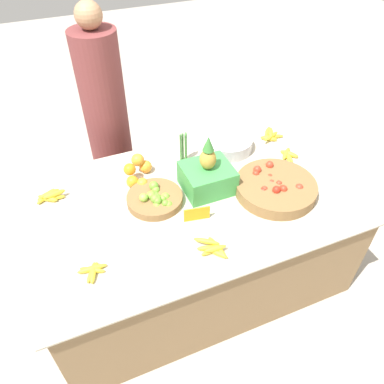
{
  "coord_description": "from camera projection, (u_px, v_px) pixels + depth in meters",
  "views": [
    {
      "loc": [
        -0.61,
        -1.48,
        2.19
      ],
      "look_at": [
        0.0,
        0.0,
        0.73
      ],
      "focal_mm": 35.0,
      "sensor_mm": 36.0,
      "label": 1
    }
  ],
  "objects": [
    {
      "name": "veg_bundle",
      "position": [
        184.0,
        147.0,
        2.41
      ],
      "size": [
        0.05,
        0.04,
        0.2
      ],
      "color": "#4C8E42",
      "rests_on": "market_table"
    },
    {
      "name": "banana_bunch_middle_right",
      "position": [
        50.0,
        196.0,
        2.18
      ],
      "size": [
        0.18,
        0.14,
        0.06
      ],
      "color": "yellow",
      "rests_on": "market_table"
    },
    {
      "name": "metal_bowl",
      "position": [
        228.0,
        143.0,
        2.54
      ],
      "size": [
        0.33,
        0.33,
        0.09
      ],
      "color": "silver",
      "rests_on": "market_table"
    },
    {
      "name": "orange_pile",
      "position": [
        138.0,
        171.0,
        2.29
      ],
      "size": [
        0.19,
        0.23,
        0.14
      ],
      "color": "orange",
      "rests_on": "market_table"
    },
    {
      "name": "ground_plane",
      "position": [
        192.0,
        268.0,
        2.66
      ],
      "size": [
        12.0,
        12.0,
        0.0
      ],
      "primitive_type": "plane",
      "color": "#ADA599"
    },
    {
      "name": "produce_crate",
      "position": [
        207.0,
        176.0,
        2.2
      ],
      "size": [
        0.29,
        0.26,
        0.37
      ],
      "color": "green",
      "rests_on": "market_table"
    },
    {
      "name": "banana_bunch_front_center",
      "position": [
        270.0,
        135.0,
        2.65
      ],
      "size": [
        0.18,
        0.18,
        0.06
      ],
      "color": "yellow",
      "rests_on": "market_table"
    },
    {
      "name": "price_sign",
      "position": [
        197.0,
        214.0,
        2.04
      ],
      "size": [
        0.14,
        0.03,
        0.09
      ],
      "rotation": [
        0.0,
        0.0,
        -0.17
      ],
      "color": "orange",
      "rests_on": "market_table"
    },
    {
      "name": "tomato_basket",
      "position": [
        275.0,
        187.0,
        2.21
      ],
      "size": [
        0.48,
        0.48,
        0.11
      ],
      "color": "olive",
      "rests_on": "market_table"
    },
    {
      "name": "lime_bowl",
      "position": [
        155.0,
        199.0,
        2.15
      ],
      "size": [
        0.32,
        0.32,
        0.09
      ],
      "color": "olive",
      "rests_on": "market_table"
    },
    {
      "name": "banana_bunch_front_left",
      "position": [
        213.0,
        248.0,
        1.9
      ],
      "size": [
        0.14,
        0.18,
        0.05
      ],
      "color": "yellow",
      "rests_on": "market_table"
    },
    {
      "name": "banana_bunch_middle_left",
      "position": [
        288.0,
        155.0,
        2.49
      ],
      "size": [
        0.13,
        0.16,
        0.03
      ],
      "color": "yellow",
      "rests_on": "market_table"
    },
    {
      "name": "banana_bunch_back_center",
      "position": [
        92.0,
        271.0,
        1.8
      ],
      "size": [
        0.14,
        0.13,
        0.03
      ],
      "color": "yellow",
      "rests_on": "market_table"
    },
    {
      "name": "vendor_person",
      "position": [
        107.0,
        123.0,
        2.74
      ],
      "size": [
        0.31,
        0.31,
        1.55
      ],
      "color": "brown",
      "rests_on": "ground_plane"
    },
    {
      "name": "market_table",
      "position": [
        192.0,
        236.0,
        2.43
      ],
      "size": [
        1.88,
        1.19,
        0.68
      ],
      "color": "olive",
      "rests_on": "ground_plane"
    }
  ]
}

